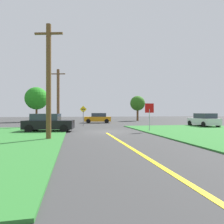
{
  "coord_description": "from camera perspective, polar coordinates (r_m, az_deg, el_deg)",
  "views": [
    {
      "loc": [
        -2.76,
        -17.24,
        1.75
      ],
      "look_at": [
        1.36,
        3.44,
        1.78
      ],
      "focal_mm": 31.28,
      "sensor_mm": 36.0,
      "label": 1
    }
  ],
  "objects": [
    {
      "name": "utility_pole_mid",
      "position": [
        25.89,
        -15.46,
        4.25
      ],
      "size": [
        1.78,
        0.5,
        7.23
      ],
      "color": "brown",
      "rests_on": "ground"
    },
    {
      "name": "pine_tree_center",
      "position": [
        40.31,
        7.48,
        2.5
      ],
      "size": [
        3.03,
        3.03,
        5.11
      ],
      "color": "brown",
      "rests_on": "ground"
    },
    {
      "name": "car_on_crossroad",
      "position": [
        26.22,
        25.22,
        -2.13
      ],
      "size": [
        2.18,
        4.33,
        1.62
      ],
      "rotation": [
        0.0,
        0.0,
        1.52
      ],
      "color": "silver",
      "rests_on": "ground"
    },
    {
      "name": "lane_stripe_center",
      "position": [
        9.81,
        5.38,
        -10.31
      ],
      "size": [
        0.2,
        14.0,
        0.01
      ],
      "primitive_type": "cube",
      "color": "yellow",
      "rests_on": "ground"
    },
    {
      "name": "ground_plane",
      "position": [
        17.55,
        -2.16,
        -5.8
      ],
      "size": [
        120.0,
        120.0,
        0.0
      ],
      "primitive_type": "plane",
      "color": "#3A3A3A"
    },
    {
      "name": "car_approaching_junction",
      "position": [
        32.25,
        -4.12,
        -1.75
      ],
      "size": [
        4.55,
        2.66,
        1.62
      ],
      "rotation": [
        0.0,
        0.0,
        3.0
      ],
      "color": "orange",
      "rests_on": "ground"
    },
    {
      "name": "stop_sign",
      "position": [
        17.86,
        10.88,
        0.13
      ],
      "size": [
        0.84,
        0.07,
        2.55
      ],
      "rotation": [
        0.0,
        0.0,
        3.18
      ],
      "color": "#9EA0A8",
      "rests_on": "ground"
    },
    {
      "name": "direction_sign",
      "position": [
        25.48,
        -8.4,
        -0.38
      ],
      "size": [
        0.9,
        0.12,
        2.59
      ],
      "color": "slate",
      "rests_on": "ground"
    },
    {
      "name": "parked_car_near_building",
      "position": [
        18.5,
        -18.12,
        -3.0
      ],
      "size": [
        4.54,
        2.5,
        1.62
      ],
      "rotation": [
        0.0,
        0.0,
        -0.14
      ],
      "color": "black",
      "rests_on": "ground"
    },
    {
      "name": "utility_pole_near",
      "position": [
        13.16,
        -18.03,
        8.79
      ],
      "size": [
        1.78,
        0.54,
        7.34
      ],
      "color": "brown",
      "rests_on": "ground"
    },
    {
      "name": "oak_tree_left",
      "position": [
        38.87,
        -21.2,
        3.72
      ],
      "size": [
        4.16,
        4.16,
        6.41
      ],
      "color": "brown",
      "rests_on": "ground"
    }
  ]
}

